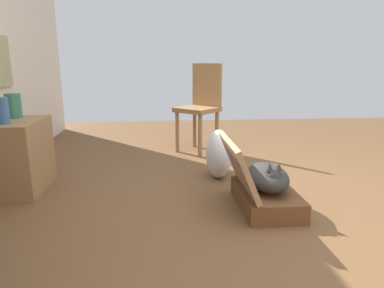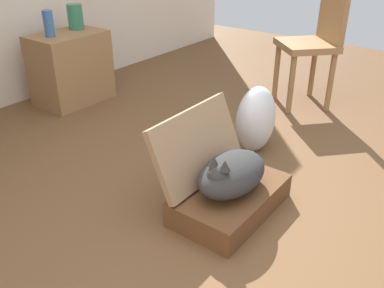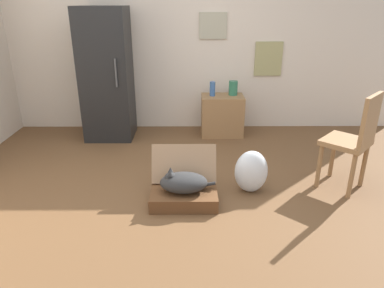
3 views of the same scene
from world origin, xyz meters
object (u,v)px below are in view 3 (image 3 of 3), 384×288
(cat, at_px, (183,182))
(chair, at_px, (354,139))
(suitcase_base, at_px, (184,197))
(vase_tall, at_px, (212,89))
(side_table, at_px, (222,115))
(refrigerator, at_px, (107,75))
(vase_short, at_px, (233,88))
(plastic_bag_white, at_px, (251,172))

(cat, height_order, chair, chair)
(suitcase_base, distance_m, cat, 0.16)
(cat, height_order, vase_tall, vase_tall)
(side_table, bearing_deg, chair, -54.77)
(suitcase_base, height_order, refrigerator, refrigerator)
(suitcase_base, xyz_separation_m, vase_tall, (0.37, 1.88, 0.60))
(refrigerator, relative_size, chair, 1.73)
(suitcase_base, distance_m, vase_tall, 2.01)
(suitcase_base, height_order, side_table, side_table)
(vase_tall, xyz_separation_m, vase_short, (0.29, 0.05, 0.00))
(cat, xyz_separation_m, chair, (1.65, 0.28, 0.32))
(suitcase_base, distance_m, refrigerator, 2.25)
(suitcase_base, height_order, cat, cat)
(plastic_bag_white, height_order, vase_short, vase_short)
(suitcase_base, xyz_separation_m, plastic_bag_white, (0.66, 0.23, 0.15))
(suitcase_base, bearing_deg, cat, 177.50)
(vase_tall, height_order, vase_short, vase_short)
(chair, bearing_deg, side_table, -101.39)
(vase_tall, bearing_deg, side_table, -0.40)
(side_table, distance_m, vase_short, 0.41)
(plastic_bag_white, relative_size, vase_tall, 2.21)
(refrigerator, xyz_separation_m, side_table, (1.56, 0.05, -0.58))
(cat, relative_size, chair, 0.52)
(side_table, xyz_separation_m, chair, (1.13, -1.60, 0.26))
(suitcase_base, distance_m, chair, 1.73)
(cat, relative_size, vase_short, 2.62)
(refrigerator, relative_size, vase_short, 8.72)
(cat, bearing_deg, vase_tall, 78.64)
(cat, distance_m, vase_tall, 1.97)
(plastic_bag_white, relative_size, refrigerator, 0.25)
(vase_tall, bearing_deg, suitcase_base, -101.12)
(side_table, bearing_deg, suitcase_base, -105.31)
(refrigerator, bearing_deg, cat, -60.34)
(vase_short, bearing_deg, cat, -109.12)
(plastic_bag_white, bearing_deg, cat, -160.75)
(suitcase_base, relative_size, refrigerator, 0.36)
(suitcase_base, height_order, vase_short, vase_short)
(suitcase_base, distance_m, plastic_bag_white, 0.72)
(refrigerator, height_order, chair, refrigerator)
(cat, distance_m, chair, 1.70)
(side_table, bearing_deg, cat, -105.55)
(vase_short, distance_m, chair, 1.92)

